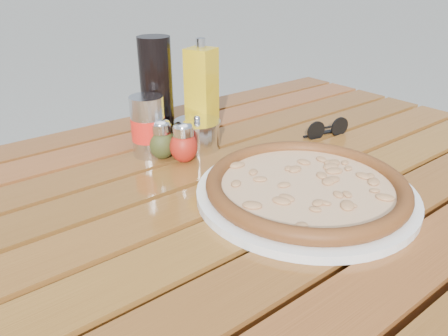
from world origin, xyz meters
TOP-DOWN VIEW (x-y plane):
  - table at (0.00, -0.00)m, footprint 1.40×0.90m
  - plate at (0.08, -0.10)m, footprint 0.47×0.47m
  - pizza at (0.08, -0.10)m, footprint 0.46×0.46m
  - pepper_shaker at (-0.00, 0.14)m, footprint 0.07×0.07m
  - oregano_shaker at (-0.03, 0.18)m, footprint 0.06×0.06m
  - dark_bottle at (0.01, 0.26)m, footprint 0.08×0.08m
  - soda_can at (-0.04, 0.21)m, footprint 0.07×0.07m
  - olive_oil_cruet at (0.11, 0.24)m, footprint 0.07×0.07m
  - parmesan_tin at (0.06, 0.18)m, footprint 0.12×0.12m
  - sunglasses at (0.32, 0.06)m, footprint 0.11×0.04m

SIDE VIEW (x-z plane):
  - table at x=0.00m, z-range 0.30..1.05m
  - plate at x=0.08m, z-range 0.75..0.76m
  - sunglasses at x=0.32m, z-range 0.74..0.79m
  - pizza at x=0.08m, z-range 0.76..0.79m
  - parmesan_tin at x=0.06m, z-range 0.74..0.82m
  - pepper_shaker at x=0.00m, z-range 0.75..0.83m
  - oregano_shaker at x=-0.03m, z-range 0.75..0.83m
  - soda_can at x=-0.04m, z-range 0.75..0.87m
  - olive_oil_cruet at x=0.11m, z-range 0.74..0.95m
  - dark_bottle at x=0.01m, z-range 0.75..0.97m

